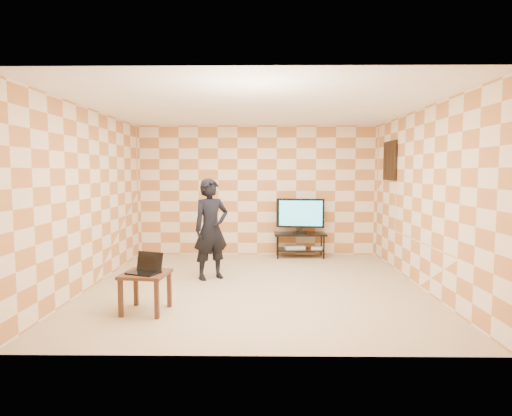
# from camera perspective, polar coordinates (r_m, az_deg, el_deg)

# --- Properties ---
(floor) EXTENTS (5.00, 5.00, 0.00)m
(floor) POSITION_cam_1_polar(r_m,az_deg,el_deg) (6.67, -0.06, -10.35)
(floor) COLOR tan
(floor) RESTS_ON ground
(wall_back) EXTENTS (5.00, 0.02, 2.70)m
(wall_back) POSITION_cam_1_polar(r_m,az_deg,el_deg) (8.94, 0.15, 2.31)
(wall_back) COLOR beige
(wall_back) RESTS_ON ground
(wall_front) EXTENTS (5.00, 0.02, 2.70)m
(wall_front) POSITION_cam_1_polar(r_m,az_deg,el_deg) (3.95, -0.54, -0.94)
(wall_front) COLOR beige
(wall_front) RESTS_ON ground
(wall_left) EXTENTS (0.02, 5.00, 2.70)m
(wall_left) POSITION_cam_1_polar(r_m,az_deg,el_deg) (6.94, -21.18, 1.24)
(wall_left) COLOR beige
(wall_left) RESTS_ON ground
(wall_right) EXTENTS (0.02, 5.00, 2.70)m
(wall_right) POSITION_cam_1_polar(r_m,az_deg,el_deg) (6.88, 21.24, 1.21)
(wall_right) COLOR beige
(wall_right) RESTS_ON ground
(ceiling) EXTENTS (5.00, 5.00, 0.02)m
(ceiling) POSITION_cam_1_polar(r_m,az_deg,el_deg) (6.50, -0.07, 13.28)
(ceiling) COLOR white
(ceiling) RESTS_ON wall_back
(wall_art) EXTENTS (0.04, 0.72, 0.72)m
(wall_art) POSITION_cam_1_polar(r_m,az_deg,el_deg) (8.33, 17.42, 6.03)
(wall_art) COLOR black
(wall_art) RESTS_ON wall_right
(tv_stand) EXTENTS (1.05, 0.47, 0.50)m
(tv_stand) POSITION_cam_1_polar(r_m,az_deg,el_deg) (8.80, 5.89, -4.20)
(tv_stand) COLOR black
(tv_stand) RESTS_ON floor
(tv) EXTENTS (0.97, 0.22, 0.71)m
(tv) POSITION_cam_1_polar(r_m,az_deg,el_deg) (8.73, 5.93, -0.80)
(tv) COLOR black
(tv) RESTS_ON tv_stand
(dvd_player) EXTENTS (0.43, 0.33, 0.07)m
(dvd_player) POSITION_cam_1_polar(r_m,az_deg,el_deg) (8.85, 5.17, -5.19)
(dvd_player) COLOR silver
(dvd_player) RESTS_ON tv_stand
(game_console) EXTENTS (0.24, 0.20, 0.05)m
(game_console) POSITION_cam_1_polar(r_m,az_deg,el_deg) (8.84, 8.09, -5.29)
(game_console) COLOR silver
(game_console) RESTS_ON tv_stand
(side_table) EXTENTS (0.60, 0.60, 0.50)m
(side_table) POSITION_cam_1_polar(r_m,az_deg,el_deg) (5.56, -14.51, -9.21)
(side_table) COLOR #342214
(side_table) RESTS_ON floor
(laptop) EXTENTS (0.45, 0.41, 0.25)m
(laptop) POSITION_cam_1_polar(r_m,az_deg,el_deg) (5.51, -14.48, -7.83)
(laptop) COLOR black
(laptop) RESTS_ON side_table
(person) EXTENTS (0.71, 0.65, 1.64)m
(person) POSITION_cam_1_polar(r_m,az_deg,el_deg) (6.99, -6.02, -2.80)
(person) COLOR black
(person) RESTS_ON floor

